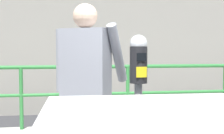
# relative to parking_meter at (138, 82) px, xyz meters

# --- Properties ---
(parking_meter) EXTENTS (0.15, 0.17, 1.41)m
(parking_meter) POSITION_rel_parking_meter_xyz_m (0.00, 0.00, 0.00)
(parking_meter) COLOR slate
(parking_meter) RESTS_ON sidewalk_curb
(pedestrian_at_meter) EXTENTS (0.70, 0.41, 1.70)m
(pedestrian_at_meter) POSITION_rel_parking_meter_xyz_m (-0.45, 0.23, -0.02)
(pedestrian_at_meter) COLOR #1E233F
(pedestrian_at_meter) RESTS_ON sidewalk_curb
(background_railing) EXTENTS (24.06, 0.06, 1.02)m
(background_railing) POSITION_rel_parking_meter_xyz_m (0.37, 2.38, -0.27)
(background_railing) COLOR #2D7A38
(background_railing) RESTS_ON sidewalk_curb
(backdrop_wall) EXTENTS (32.00, 0.50, 2.83)m
(backdrop_wall) POSITION_rel_parking_meter_xyz_m (0.37, 4.36, 0.28)
(backdrop_wall) COLOR gray
(backdrop_wall) RESTS_ON ground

